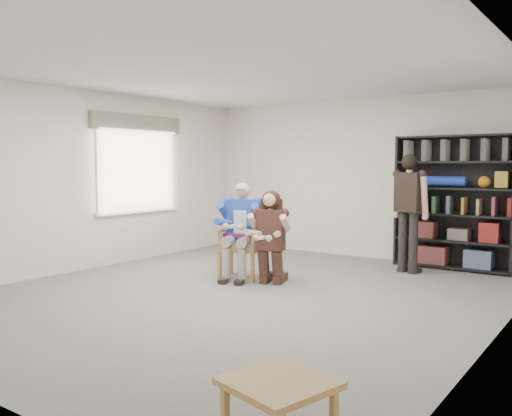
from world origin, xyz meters
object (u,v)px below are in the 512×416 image
Objects in this scene: bookshelf at (454,203)px; kneeling_woman at (270,238)px; seated_man at (241,230)px; side_table at (279,412)px; standing_man at (409,214)px; armchair at (241,241)px.

kneeling_woman is at bearing -123.39° from bookshelf.
seated_man is 4.73m from side_table.
seated_man reaches higher than side_table.
seated_man reaches higher than kneeling_woman.
standing_man is 5.57m from side_table.
armchair is 0.60× the size of standing_man.
bookshelf is 3.74× the size of side_table.
bookshelf is at bearing 29.85° from armchair.
armchair is 0.60m from kneeling_woman.
armchair is 1.91× the size of side_table.
standing_man is at bearing 26.71° from armchair.
kneeling_woman is at bearing -29.09° from seated_man.
side_table is at bearing -83.57° from bookshelf.
side_table is (2.99, -3.63, -0.34)m from armchair.
seated_man reaches higher than armchair.
armchair is 0.16m from seated_man.
side_table is at bearing -65.83° from standing_man.
armchair is 3.42m from bookshelf.
kneeling_woman is (0.58, -0.12, 0.10)m from armchair.
standing_man is at bearing 102.09° from side_table.
seated_man is 1.09× the size of kneeling_woman.
bookshelf reaches higher than seated_man.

